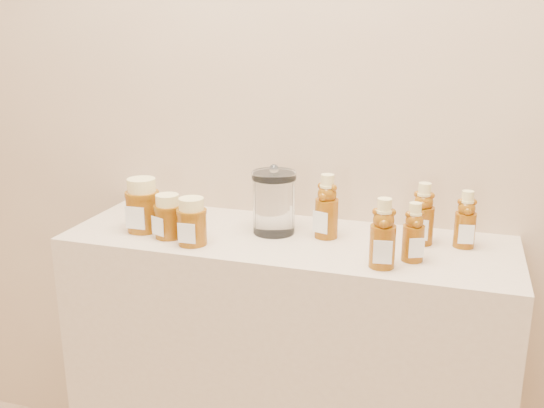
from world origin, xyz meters
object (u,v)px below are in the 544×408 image
(bear_bottle_back_left, at_px, (327,202))
(honey_jar_left, at_px, (143,205))
(display_table, at_px, (286,384))
(glass_canister, at_px, (274,200))
(bear_bottle_front_left, at_px, (383,229))

(bear_bottle_back_left, bearing_deg, honey_jar_left, -150.29)
(display_table, bearing_deg, glass_canister, 146.40)
(display_table, height_order, honey_jar_left, honey_jar_left)
(bear_bottle_back_left, height_order, glass_canister, bear_bottle_back_left)
(bear_bottle_front_left, xyz_separation_m, glass_canister, (-0.32, 0.16, -0.00))
(display_table, bearing_deg, bear_bottle_back_left, 20.24)
(bear_bottle_front_left, distance_m, honey_jar_left, 0.67)
(display_table, xyz_separation_m, glass_canister, (-0.05, 0.03, 0.54))
(bear_bottle_back_left, distance_m, honey_jar_left, 0.50)
(bear_bottle_front_left, bearing_deg, bear_bottle_back_left, 126.61)
(bear_bottle_front_left, relative_size, honey_jar_left, 1.28)
(glass_canister, bearing_deg, bear_bottle_front_left, -26.63)
(bear_bottle_back_left, relative_size, bear_bottle_front_left, 1.03)
(bear_bottle_back_left, xyz_separation_m, glass_canister, (-0.15, -0.01, -0.00))
(display_table, relative_size, honey_jar_left, 8.08)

